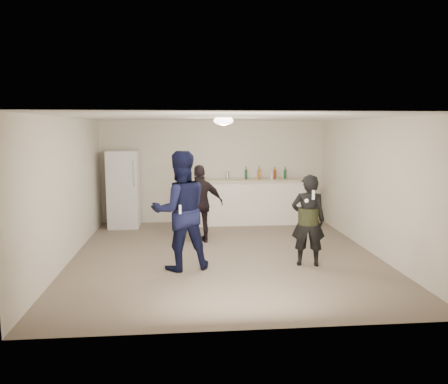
{
  "coord_description": "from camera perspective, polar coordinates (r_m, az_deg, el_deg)",
  "views": [
    {
      "loc": [
        -0.73,
        -7.71,
        2.31
      ],
      "look_at": [
        0.0,
        0.2,
        1.15
      ],
      "focal_mm": 35.0,
      "sensor_mm": 36.0,
      "label": 1
    }
  ],
  "objects": [
    {
      "name": "nunchuk_man",
      "position": [
        6.92,
        -4.74,
        -2.81
      ],
      "size": [
        0.07,
        0.07,
        0.07
      ],
      "primitive_type": "sphere",
      "color": "silver",
      "rests_on": "man"
    },
    {
      "name": "ceiling",
      "position": [
        7.75,
        0.14,
        9.71
      ],
      "size": [
        6.0,
        6.0,
        0.0
      ],
      "primitive_type": "plane",
      "rotation": [
        3.14,
        0.0,
        0.0
      ],
      "color": "silver",
      "rests_on": "wall_back"
    },
    {
      "name": "counter",
      "position": [
        10.66,
        3.67,
        -1.35
      ],
      "size": [
        2.6,
        0.56,
        1.05
      ],
      "primitive_type": "cube",
      "color": "white",
      "rests_on": "floor"
    },
    {
      "name": "counter_top",
      "position": [
        10.59,
        3.7,
        1.56
      ],
      "size": [
        2.68,
        0.64,
        0.04
      ],
      "primitive_type": "cube",
      "color": "beige",
      "rests_on": "counter"
    },
    {
      "name": "man",
      "position": [
        7.16,
        -5.72,
        -2.46
      ],
      "size": [
        1.1,
        0.94,
        1.96
      ],
      "primitive_type": "imported",
      "rotation": [
        0.0,
        0.0,
        3.37
      ],
      "color": "#0F143F",
      "rests_on": "floor"
    },
    {
      "name": "spectator",
      "position": [
        8.87,
        -3.1,
        -1.56
      ],
      "size": [
        0.96,
        0.47,
        1.59
      ],
      "primitive_type": "imported",
      "rotation": [
        0.0,
        0.0,
        3.24
      ],
      "color": "black",
      "rests_on": "floor"
    },
    {
      "name": "ceiling_dome",
      "position": [
        8.05,
        -0.07,
        9.3
      ],
      "size": [
        0.36,
        0.36,
        0.16
      ],
      "primitive_type": "ellipsoid",
      "color": "white",
      "rests_on": "ceiling"
    },
    {
      "name": "wall_left",
      "position": [
        8.04,
        -19.76,
        0.24
      ],
      "size": [
        0.0,
        6.0,
        6.0
      ],
      "primitive_type": "plane",
      "rotation": [
        1.57,
        0.0,
        1.57
      ],
      "color": "beige",
      "rests_on": "floor"
    },
    {
      "name": "fridge",
      "position": [
        10.51,
        -12.96,
        0.38
      ],
      "size": [
        0.7,
        0.7,
        1.8
      ],
      "primitive_type": "cube",
      "color": "silver",
      "rests_on": "floor"
    },
    {
      "name": "camo_shorts",
      "position": [
        7.48,
        10.95,
        -3.11
      ],
      "size": [
        0.34,
        0.34,
        0.28
      ],
      "primitive_type": "cylinder",
      "color": "#2D3518",
      "rests_on": "woman"
    },
    {
      "name": "fridge_handle",
      "position": [
        10.06,
        -11.73,
        2.37
      ],
      "size": [
        0.02,
        0.02,
        0.6
      ],
      "primitive_type": "cylinder",
      "color": "#B7B8BC",
      "rests_on": "fridge"
    },
    {
      "name": "shaker",
      "position": [
        10.63,
        0.46,
        2.17
      ],
      "size": [
        0.08,
        0.08,
        0.17
      ],
      "primitive_type": "cylinder",
      "color": "#ADADB1",
      "rests_on": "counter_top"
    },
    {
      "name": "wall_front",
      "position": [
        4.89,
        3.45,
        -4.24
      ],
      "size": [
        6.0,
        0.0,
        6.0
      ],
      "primitive_type": "plane",
      "rotation": [
        -1.57,
        0.0,
        0.0
      ],
      "color": "beige",
      "rests_on": "floor"
    },
    {
      "name": "wall_right",
      "position": [
        8.53,
        18.86,
        0.72
      ],
      "size": [
        0.0,
        6.0,
        6.0
      ],
      "primitive_type": "plane",
      "rotation": [
        1.57,
        0.0,
        -1.57
      ],
      "color": "beige",
      "rests_on": "floor"
    },
    {
      "name": "bottle_cluster",
      "position": [
        10.65,
        5.76,
        2.28
      ],
      "size": [
        1.03,
        0.25,
        0.24
      ],
      "color": "#113E1D",
      "rests_on": "counter_top"
    },
    {
      "name": "floor",
      "position": [
        8.09,
        0.13,
        -8.3
      ],
      "size": [
        6.0,
        6.0,
        0.0
      ],
      "primitive_type": "plane",
      "color": "#6B5B4C",
      "rests_on": "ground"
    },
    {
      "name": "nunchuk_woman",
      "position": [
        7.19,
        10.74,
        -1.13
      ],
      "size": [
        0.07,
        0.07,
        0.07
      ],
      "primitive_type": "sphere",
      "color": "white",
      "rests_on": "woman"
    },
    {
      "name": "woman",
      "position": [
        7.49,
        10.93,
        -3.65
      ],
      "size": [
        0.63,
        0.47,
        1.56
      ],
      "primitive_type": "imported",
      "rotation": [
        0.0,
        0.0,
        2.96
      ],
      "color": "black",
      "rests_on": "floor"
    },
    {
      "name": "wall_back",
      "position": [
        10.79,
        -1.36,
        2.66
      ],
      "size": [
        6.0,
        0.0,
        6.0
      ],
      "primitive_type": "plane",
      "rotation": [
        1.57,
        0.0,
        0.0
      ],
      "color": "beige",
      "rests_on": "floor"
    },
    {
      "name": "remote_man",
      "position": [
        6.87,
        -5.75,
        -2.3
      ],
      "size": [
        0.04,
        0.04,
        0.15
      ],
      "primitive_type": "cube",
      "color": "white",
      "rests_on": "man"
    },
    {
      "name": "remote_woman",
      "position": [
        7.17,
        11.59,
        -0.37
      ],
      "size": [
        0.04,
        0.04,
        0.15
      ],
      "primitive_type": "cube",
      "color": "white",
      "rests_on": "woman"
    }
  ]
}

